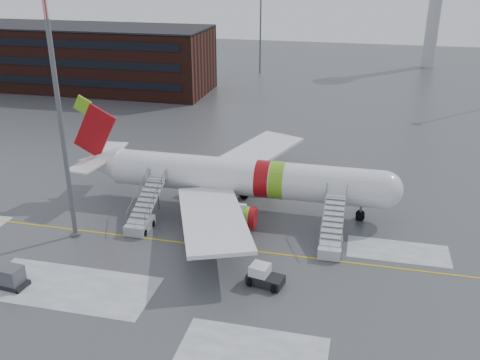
% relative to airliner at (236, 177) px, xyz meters
% --- Properties ---
extents(ground, '(260.00, 260.00, 0.00)m').
position_rel_airliner_xyz_m(ground, '(-3.50, -7.67, -3.42)').
color(ground, '#494C4F').
rests_on(ground, ground).
extents(airliner, '(35.03, 32.97, 11.18)m').
position_rel_airliner_xyz_m(airliner, '(0.00, 0.00, 0.00)').
color(airliner, white).
rests_on(airliner, ground).
extents(airstair_fwd, '(2.05, 7.70, 3.48)m').
position_rel_airliner_xyz_m(airstair_fwd, '(10.52, -6.54, -2.35)').
color(airstair_fwd, silver).
rests_on(airstair_fwd, ground).
extents(airstair_aft, '(2.05, 7.70, 3.48)m').
position_rel_airliner_xyz_m(airstair_aft, '(-7.79, -6.54, -2.35)').
color(airstair_aft, '#A2A4A9').
rests_on(airstair_aft, ground).
extents(pushback_tug, '(3.18, 2.64, 1.66)m').
position_rel_airliner_xyz_m(pushback_tug, '(5.64, -13.57, -2.68)').
color(pushback_tug, black).
rests_on(pushback_tug, ground).
extents(uld_container, '(2.32, 1.79, 1.77)m').
position_rel_airliner_xyz_m(uld_container, '(-13.86, -18.64, -2.59)').
color(uld_container, black).
rests_on(uld_container, ground).
extents(light_mast_near, '(1.20, 1.20, 25.18)m').
position_rel_airliner_xyz_m(light_mast_near, '(-13.35, -9.67, 9.61)').
color(light_mast_near, '#595B60').
rests_on(light_mast_near, ground).
extents(terminal_building, '(62.00, 16.11, 12.30)m').
position_rel_airliner_xyz_m(terminal_building, '(-48.50, 47.31, 2.78)').
color(terminal_building, '#3F1E16').
rests_on(terminal_building, ground).
extents(light_mast_far_n, '(1.20, 1.20, 24.25)m').
position_rel_airliner_xyz_m(light_mast_far_n, '(-11.50, 70.33, 10.42)').
color(light_mast_far_n, '#595B60').
rests_on(light_mast_far_n, ground).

